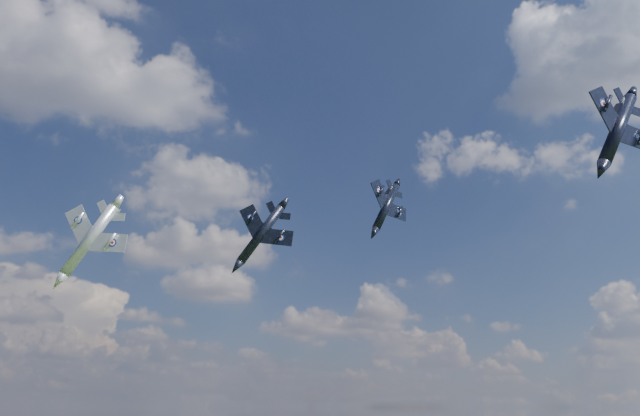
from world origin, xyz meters
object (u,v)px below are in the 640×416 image
object	(u,v)px
jet_left_silver	(90,240)
jet_right_navy	(617,130)
jet_lead_navy	(261,234)
jet_high_navy	(386,207)

from	to	relation	value
jet_left_silver	jet_right_navy	bearing A→B (deg)	-19.03
jet_lead_navy	jet_right_navy	distance (m)	47.09
jet_lead_navy	jet_left_silver	bearing A→B (deg)	-176.52
jet_right_navy	jet_high_navy	world-z (taller)	jet_high_navy
jet_left_silver	jet_lead_navy	bearing A→B (deg)	4.70
jet_high_navy	jet_left_silver	xyz separation A→B (m)	(-43.17, 6.01, -7.67)
jet_lead_navy	jet_right_navy	xyz separation A→B (m)	(27.15, -38.31, 3.60)
jet_lead_navy	jet_right_navy	size ratio (longest dim) A/B	0.97
jet_high_navy	jet_lead_navy	bearing A→B (deg)	164.26
jet_lead_navy	jet_high_navy	distance (m)	21.70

